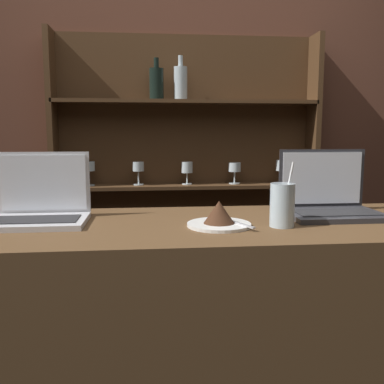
{
  "coord_description": "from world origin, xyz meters",
  "views": [
    {
      "loc": [
        -0.18,
        -1.08,
        1.36
      ],
      "look_at": [
        -0.03,
        0.34,
        1.16
      ],
      "focal_mm": 40.0,
      "sensor_mm": 36.0,
      "label": 1
    }
  ],
  "objects": [
    {
      "name": "back_shelf",
      "position": [
        0.04,
        1.4,
        0.99
      ],
      "size": [
        1.51,
        0.18,
        1.91
      ],
      "color": "#472D19",
      "rests_on": "ground_plane"
    },
    {
      "name": "bar_counter",
      "position": [
        0.0,
        0.31,
        0.53
      ],
      "size": [
        1.9,
        0.61,
        1.06
      ],
      "color": "brown",
      "rests_on": "ground_plane"
    },
    {
      "name": "back_wall",
      "position": [
        0.0,
        1.47,
        1.35
      ],
      "size": [
        7.0,
        0.06,
        2.7
      ],
      "color": "brown",
      "rests_on": "ground_plane"
    },
    {
      "name": "laptop_near",
      "position": [
        -0.54,
        0.38,
        1.11
      ],
      "size": [
        0.32,
        0.23,
        0.23
      ],
      "color": "silver",
      "rests_on": "bar_counter"
    },
    {
      "name": "laptop_far",
      "position": [
        0.48,
        0.4,
        1.11
      ],
      "size": [
        0.33,
        0.25,
        0.24
      ],
      "color": "#333338",
      "rests_on": "bar_counter"
    },
    {
      "name": "cake_plate",
      "position": [
        0.05,
        0.25,
        1.09
      ],
      "size": [
        0.21,
        0.21,
        0.08
      ],
      "color": "white",
      "rests_on": "bar_counter"
    },
    {
      "name": "water_glass",
      "position": [
        0.25,
        0.22,
        1.13
      ],
      "size": [
        0.08,
        0.08,
        0.21
      ],
      "color": "silver",
      "rests_on": "bar_counter"
    }
  ]
}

